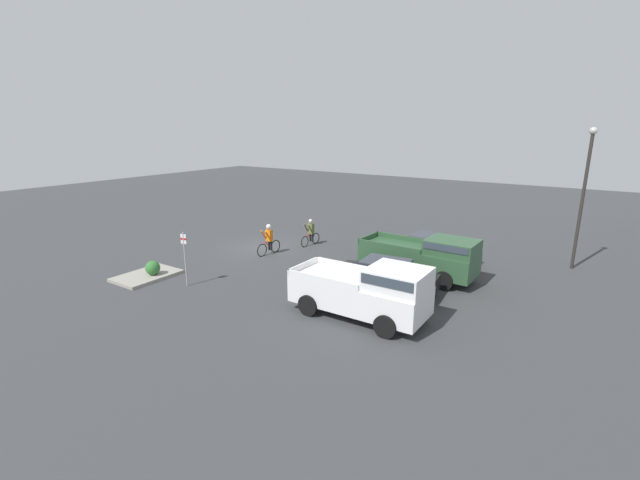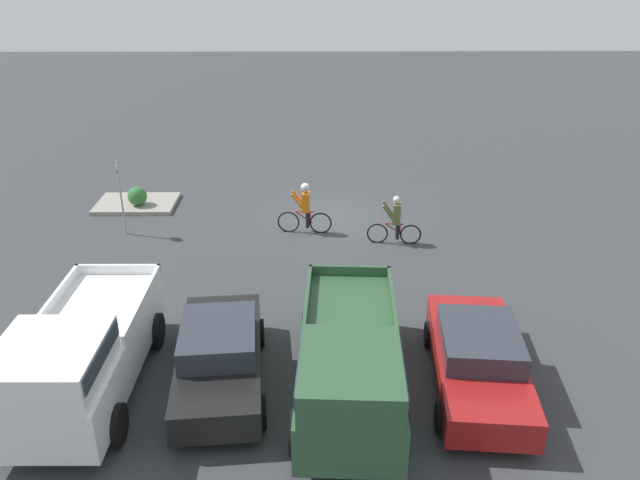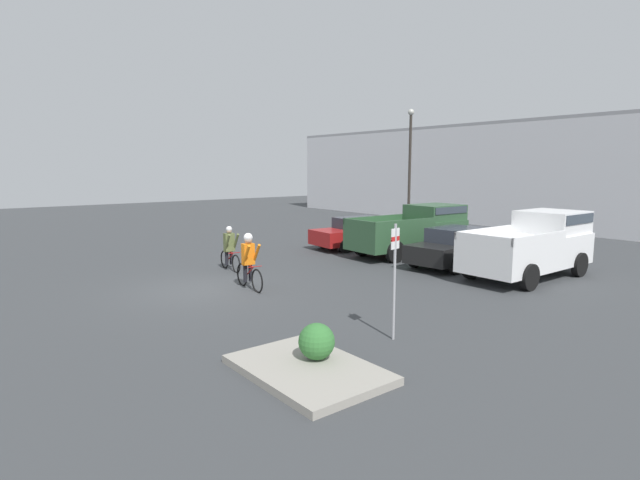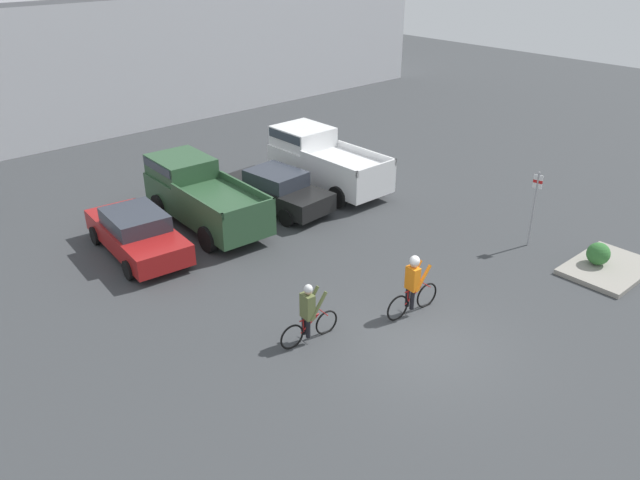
{
  "view_description": "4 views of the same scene",
  "coord_description": "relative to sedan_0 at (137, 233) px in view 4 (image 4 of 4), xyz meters",
  "views": [
    {
      "loc": [
        19.05,
        16.75,
        7.18
      ],
      "look_at": [
        0.35,
        4.45,
        1.2
      ],
      "focal_mm": 24.0,
      "sensor_mm": 36.0,
      "label": 1
    },
    {
      "loc": [
        0.49,
        20.58,
        8.76
      ],
      "look_at": [
        0.35,
        4.45,
        1.2
      ],
      "focal_mm": 35.0,
      "sensor_mm": 36.0,
      "label": 2
    },
    {
      "loc": [
        14.21,
        -6.49,
        3.77
      ],
      "look_at": [
        0.35,
        4.45,
        1.2
      ],
      "focal_mm": 28.0,
      "sensor_mm": 36.0,
      "label": 3
    },
    {
      "loc": [
        -10.65,
        -7.84,
        9.36
      ],
      "look_at": [
        0.35,
        4.45,
        1.2
      ],
      "focal_mm": 35.0,
      "sensor_mm": 36.0,
      "label": 4
    }
  ],
  "objects": [
    {
      "name": "ground_plane",
      "position": [
        3.02,
        -9.49,
        -0.72
      ],
      "size": [
        80.0,
        80.0,
        0.0
      ],
      "primitive_type": "plane",
      "color": "#383A3D"
    },
    {
      "name": "warehouse_building",
      "position": [
        3.02,
        18.4,
        2.62
      ],
      "size": [
        47.69,
        11.77,
        6.68
      ],
      "color": "silver",
      "rests_on": "ground_plane"
    },
    {
      "name": "sedan_0",
      "position": [
        0.0,
        0.0,
        0.0
      ],
      "size": [
        2.31,
        4.76,
        1.44
      ],
      "color": "maroon",
      "rests_on": "ground_plane"
    },
    {
      "name": "pickup_truck_0",
      "position": [
        2.82,
        0.66,
        0.41
      ],
      "size": [
        2.43,
        5.68,
        2.12
      ],
      "color": "#2D5133",
      "rests_on": "ground_plane"
    },
    {
      "name": "sedan_1",
      "position": [
        5.6,
        -0.12,
        0.03
      ],
      "size": [
        2.24,
        4.58,
        1.49
      ],
      "color": "black",
      "rests_on": "ground_plane"
    },
    {
      "name": "pickup_truck_1",
      "position": [
        8.4,
        0.44,
        0.44
      ],
      "size": [
        2.34,
        5.31,
        2.23
      ],
      "color": "white",
      "rests_on": "ground_plane"
    },
    {
      "name": "cyclist_0",
      "position": [
        3.85,
        -8.26,
        0.2
      ],
      "size": [
        1.84,
        0.49,
        1.79
      ],
      "color": "black",
      "rests_on": "ground_plane"
    },
    {
      "name": "cyclist_1",
      "position": [
        0.92,
        -7.36,
        0.1
      ],
      "size": [
        1.77,
        0.49,
        1.67
      ],
      "color": "black",
      "rests_on": "ground_plane"
    },
    {
      "name": "fire_lane_sign",
      "position": [
        9.9,
        -8.13,
        0.83
      ],
      "size": [
        0.08,
        0.3,
        2.58
      ],
      "color": "#9E9EA3",
      "rests_on": "ground_plane"
    },
    {
      "name": "curb_island",
      "position": [
        10.21,
        -10.73,
        -0.64
      ],
      "size": [
        2.91,
        2.01,
        0.15
      ],
      "primitive_type": "cube",
      "color": "gray",
      "rests_on": "ground_plane"
    },
    {
      "name": "shrub",
      "position": [
        10.06,
        -10.41,
        -0.22
      ],
      "size": [
        0.7,
        0.7,
        0.7
      ],
      "color": "#337033",
      "rests_on": "curb_island"
    }
  ]
}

